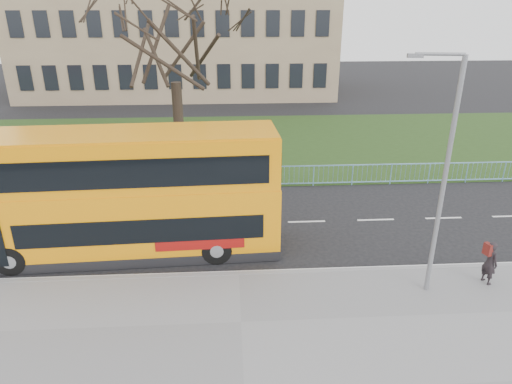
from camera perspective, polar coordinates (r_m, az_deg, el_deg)
ground at (r=17.18m, az=-2.28°, el=-7.67°), size 120.00×120.00×0.00m
kerb at (r=15.82m, az=-2.16°, el=-10.27°), size 80.00×0.20×0.14m
grass_verge at (r=30.39m, az=-2.90°, el=6.06°), size 80.00×15.40×0.08m
guard_railing at (r=22.93m, az=-2.68°, el=1.85°), size 40.00×0.12×1.10m
bare_tree at (r=25.19m, az=-10.12°, el=15.37°), size 7.79×7.79×11.13m
civic_building at (r=50.11m, az=-9.50°, el=20.36°), size 30.00×15.00×14.00m
yellow_bus at (r=16.87m, az=-15.99°, el=0.05°), size 10.94×3.05×4.54m
pedestrian at (r=16.75m, az=27.18°, el=-7.85°), size 0.50×0.63×1.50m
street_lamp at (r=14.23m, az=22.27°, el=2.36°), size 1.54×0.41×7.33m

